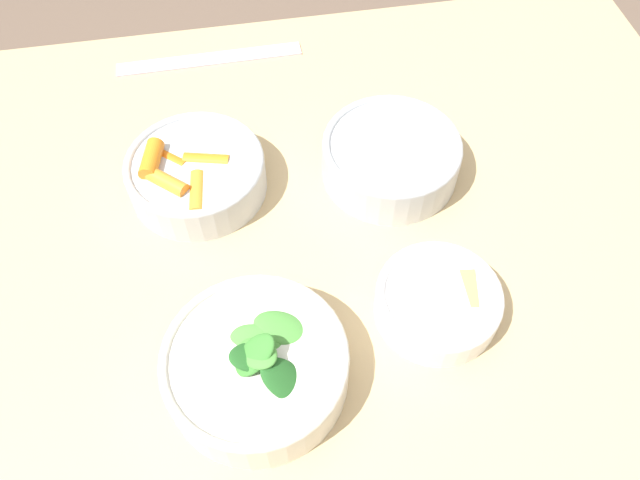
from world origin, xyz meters
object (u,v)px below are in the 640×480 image
bowl_cookies (438,301)px  bowl_carrots (196,173)px  bowl_greens (256,366)px  ruler (210,59)px  bowl_beans_hotdog (391,159)px

bowl_cookies → bowl_carrots: bearing=137.7°
bowl_greens → ruler: bowl_greens is taller
bowl_greens → bowl_cookies: bowl_greens is taller
bowl_carrots → ruler: bowl_carrots is taller
bowl_greens → bowl_carrots: bearing=99.1°
bowl_carrots → bowl_cookies: 0.34m
bowl_beans_hotdog → bowl_greens: bearing=-128.7°
bowl_beans_hotdog → ruler: bowl_beans_hotdog is taller
bowl_carrots → bowl_cookies: (0.25, -0.23, -0.01)m
bowl_beans_hotdog → bowl_cookies: 0.21m
bowl_cookies → ruler: bowl_cookies is taller
bowl_cookies → ruler: 0.52m
bowl_beans_hotdog → ruler: 0.34m
bowl_carrots → ruler: (0.03, 0.25, -0.03)m
bowl_greens → bowl_cookies: 0.21m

